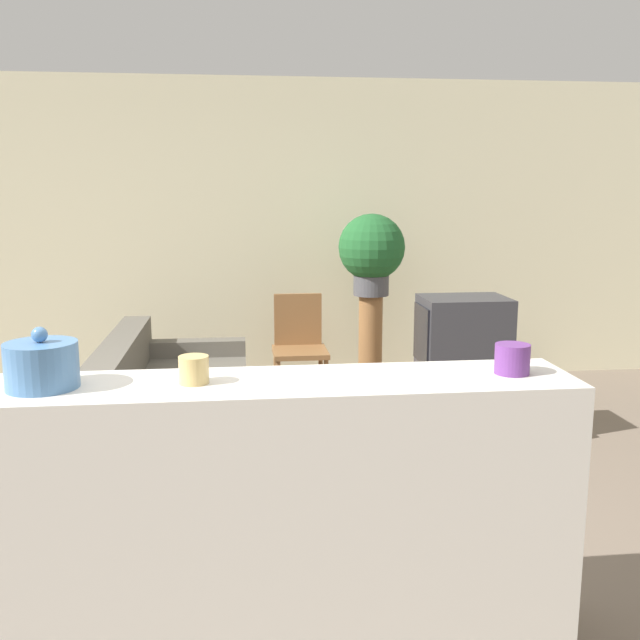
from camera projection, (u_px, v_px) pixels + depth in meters
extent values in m
plane|color=#756656|center=(242.00, 578.00, 3.24)|extent=(14.00, 14.00, 0.00)
cube|color=beige|center=(236.00, 234.00, 6.34)|extent=(9.00, 0.06, 2.70)
cube|color=#605B51|center=(177.00, 421.00, 4.70)|extent=(0.93, 1.97, 0.46)
cube|color=#605B51|center=(118.00, 366.00, 4.59)|extent=(0.20, 1.97, 0.31)
cube|color=#605B51|center=(163.00, 464.00, 3.81)|extent=(0.93, 0.16, 0.59)
cube|color=#605B51|center=(187.00, 377.00, 5.57)|extent=(0.93, 0.16, 0.59)
cube|color=olive|center=(461.00, 404.00, 4.99)|extent=(0.90, 0.46, 0.52)
cube|color=#333338|center=(464.00, 333.00, 4.90)|extent=(0.58, 0.44, 0.50)
cube|color=black|center=(422.00, 334.00, 4.86)|extent=(0.02, 0.36, 0.39)
cube|color=olive|center=(300.00, 352.00, 5.79)|extent=(0.44, 0.44, 0.04)
cube|color=olive|center=(298.00, 319.00, 5.94)|extent=(0.40, 0.04, 0.43)
cylinder|color=olive|center=(278.00, 386.00, 5.62)|extent=(0.04, 0.04, 0.42)
cylinder|color=olive|center=(326.00, 385.00, 5.66)|extent=(0.04, 0.04, 0.42)
cylinder|color=olive|center=(276.00, 374.00, 5.99)|extent=(0.04, 0.04, 0.42)
cylinder|color=olive|center=(321.00, 373.00, 6.04)|extent=(0.04, 0.04, 0.42)
cylinder|color=olive|center=(370.00, 346.00, 6.01)|extent=(0.20, 0.20, 0.87)
cylinder|color=#4C4C51|center=(371.00, 285.00, 5.91)|extent=(0.29, 0.29, 0.17)
sphere|color=#23602D|center=(372.00, 247.00, 5.86)|extent=(0.55, 0.55, 0.55)
cube|color=silver|center=(240.00, 523.00, 2.62)|extent=(2.45, 0.44, 1.07)
cylinder|color=#4C7AAD|center=(42.00, 365.00, 2.43)|extent=(0.25, 0.25, 0.16)
sphere|color=#4C7AAD|center=(39.00, 335.00, 2.41)|extent=(0.05, 0.05, 0.05)
cylinder|color=tan|center=(194.00, 370.00, 2.50)|extent=(0.11, 0.11, 0.10)
cylinder|color=#66337F|center=(512.00, 359.00, 2.63)|extent=(0.13, 0.13, 0.11)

